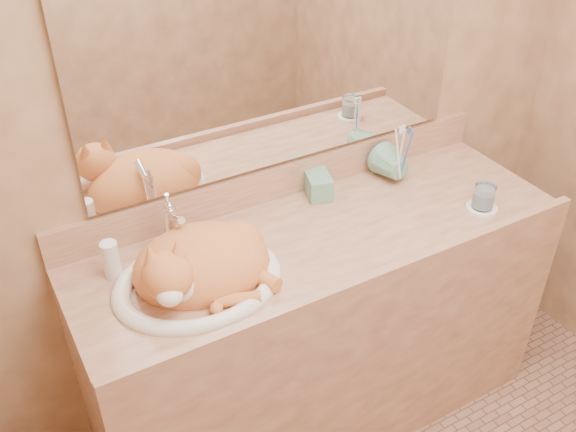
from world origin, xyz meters
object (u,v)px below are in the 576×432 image
sink_basin (196,263)px  soap_dispenser (323,182)px  vanity_counter (320,331)px  water_glass (484,196)px  cat (199,263)px  toothbrush_cup (400,172)px

sink_basin → soap_dispenser: bearing=25.2°
sink_basin → soap_dispenser: 0.55m
vanity_counter → sink_basin: size_ratio=3.31×
soap_dispenser → water_glass: soap_dispenser is taller
sink_basin → soap_dispenser: soap_dispenser is taller
sink_basin → cat: 0.02m
cat → soap_dispenser: (0.51, 0.16, 0.02)m
sink_basin → toothbrush_cup: bearing=16.4°
soap_dispenser → water_glass: size_ratio=2.14×
vanity_counter → cat: cat is taller
cat → soap_dispenser: 0.54m
sink_basin → toothbrush_cup: 0.83m
vanity_counter → cat: (-0.42, -0.01, 0.49)m
vanity_counter → soap_dispenser: size_ratio=9.02×
vanity_counter → sink_basin: sink_basin is taller
sink_basin → toothbrush_cup: (0.82, 0.13, -0.02)m
vanity_counter → toothbrush_cup: size_ratio=13.03×
sink_basin → water_glass: sink_basin is taller
sink_basin → toothbrush_cup: sink_basin is taller
sink_basin → water_glass: 0.98m
sink_basin → water_glass: bearing=0.2°
toothbrush_cup → vanity_counter: bearing=-163.6°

